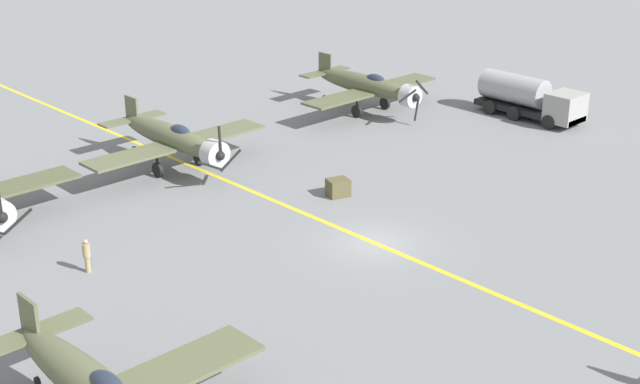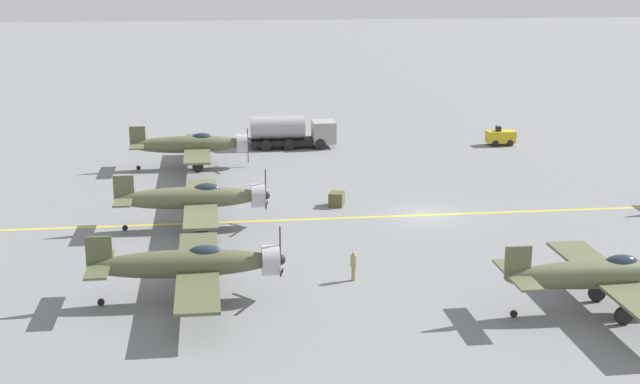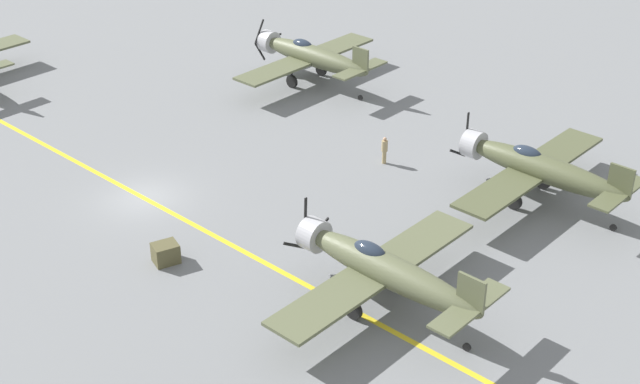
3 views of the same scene
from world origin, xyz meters
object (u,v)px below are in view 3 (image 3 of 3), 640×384
at_px(airplane_mid_right, 310,55).
at_px(supply_crate_by_tanker, 166,253).
at_px(airplane_near_right, 538,167).
at_px(airplane_near_center, 382,268).
at_px(ground_crew_walking, 384,149).

distance_m(airplane_mid_right, supply_crate_by_tanker, 23.54).
bearing_deg(airplane_near_right, airplane_near_center, 178.42).
xyz_separation_m(airplane_mid_right, supply_crate_by_tanker, (-21.14, -10.24, -1.52)).
distance_m(airplane_near_right, ground_crew_walking, 8.99).
relative_size(airplane_near_right, supply_crate_by_tanker, 10.14).
xyz_separation_m(airplane_near_center, airplane_mid_right, (16.97, 20.06, -0.00)).
height_order(airplane_near_right, ground_crew_walking, airplane_near_right).
bearing_deg(supply_crate_by_tanker, airplane_near_center, -66.97).
bearing_deg(supply_crate_by_tanker, airplane_mid_right, 25.83).
distance_m(airplane_near_center, airplane_mid_right, 26.28).
bearing_deg(airplane_near_right, supply_crate_by_tanker, 148.71).
height_order(airplane_near_right, supply_crate_by_tanker, airplane_near_right).
distance_m(ground_crew_walking, supply_crate_by_tanker, 15.12).
xyz_separation_m(airplane_near_center, supply_crate_by_tanker, (-4.18, 9.82, -1.52)).
bearing_deg(airplane_mid_right, airplane_near_center, -133.56).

